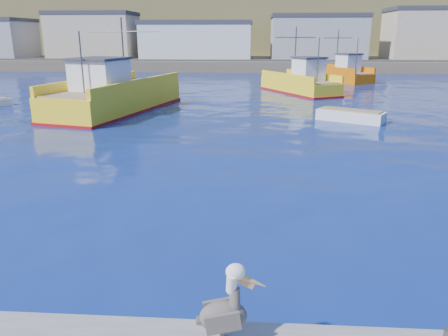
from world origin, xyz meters
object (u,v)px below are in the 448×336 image
trawler_yellow_b (301,83)px  boat_orange (342,73)px  pelican (226,310)px  trawler_yellow_a (115,96)px  skiff_mid (350,117)px

trawler_yellow_b → boat_orange: (6.10, 11.44, 0.08)m
pelican → trawler_yellow_b: bearing=82.4°
trawler_yellow_a → trawler_yellow_b: (14.84, 11.65, -0.20)m
trawler_yellow_b → trawler_yellow_a: bearing=-141.9°
skiff_mid → trawler_yellow_b: bearing=97.3°
boat_orange → pelican: boat_orange is taller
boat_orange → skiff_mid: bearing=-99.3°
trawler_yellow_a → skiff_mid: bearing=-9.5°
trawler_yellow_b → pelican: 37.59m
trawler_yellow_a → trawler_yellow_b: 18.87m
boat_orange → pelican: bearing=-102.8°
boat_orange → trawler_yellow_a: bearing=-132.2°
trawler_yellow_b → boat_orange: size_ratio=1.14×
skiff_mid → trawler_yellow_a: bearing=170.5°
trawler_yellow_b → skiff_mid: trawler_yellow_b is taller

